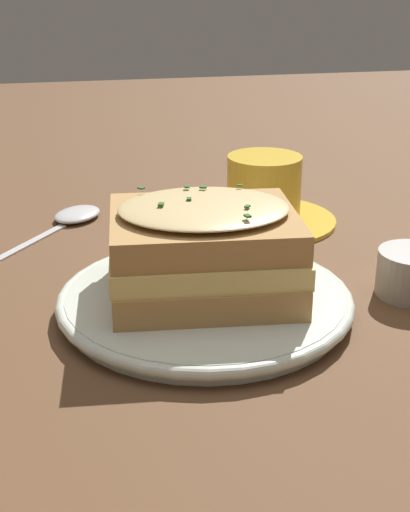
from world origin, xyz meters
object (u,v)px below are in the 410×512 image
sandwich (205,249)px  dinner_plate (205,300)px  spoon (72,217)px  teacup_with_saucer (263,196)px

sandwich → dinner_plate: bearing=-94.5°
dinner_plate → spoon: bearing=111.7°
teacup_with_saucer → dinner_plate: bearing=147.0°
sandwich → spoon: 0.25m
dinner_plate → spoon: size_ratio=1.56×
teacup_with_saucer → sandwich: bearing=146.8°
teacup_with_saucer → spoon: teacup_with_saucer is taller
sandwich → teacup_with_saucer: size_ratio=1.01×
dinner_plate → sandwich: size_ratio=1.49×
spoon → dinner_plate: bearing=-30.7°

